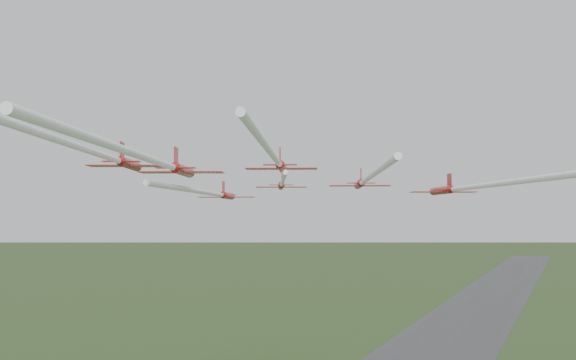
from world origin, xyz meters
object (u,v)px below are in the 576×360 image
at_px(jet_row2_left, 214,194).
at_px(jet_row3_left, 98,154).
at_px(jet_row3_right, 471,187).
at_px(jet_row4_left, 163,163).
at_px(jet_row2_right, 365,180).
at_px(jet_row3_mid, 276,160).
at_px(jet_lead, 282,184).

height_order(jet_row2_left, jet_row3_left, jet_row3_left).
bearing_deg(jet_row3_right, jet_row2_left, 145.78).
bearing_deg(jet_row4_left, jet_row2_right, 50.75).
distance_m(jet_row3_left, jet_row4_left, 10.25).
bearing_deg(jet_row4_left, jet_row3_left, 142.38).
relative_size(jet_row2_right, jet_row3_right, 1.17).
xyz_separation_m(jet_row2_left, jet_row3_mid, (15.60, -13.09, 3.15)).
bearing_deg(jet_row2_right, jet_row3_mid, -125.56).
distance_m(jet_row2_right, jet_row4_left, 33.63).
xyz_separation_m(jet_lead, jet_row4_left, (7.49, -42.96, -0.09)).
distance_m(jet_lead, jet_row2_left, 15.98).
xyz_separation_m(jet_row3_mid, jet_row3_right, (19.61, 8.33, -2.99)).
bearing_deg(jet_row2_right, jet_row4_left, -127.63).
bearing_deg(jet_row2_right, jet_row2_left, 172.29).
bearing_deg(jet_row3_left, jet_row3_right, 4.55).
distance_m(jet_row2_right, jet_row3_mid, 18.56).
bearing_deg(jet_row3_left, jet_row2_left, 66.24).
xyz_separation_m(jet_row2_left, jet_row2_right, (20.20, 4.82, 1.68)).
bearing_deg(jet_lead, jet_row2_right, -57.56).
bearing_deg(jet_row4_left, jet_row3_mid, 48.23).
bearing_deg(jet_lead, jet_row2_left, -126.94).
height_order(jet_row2_right, jet_row3_mid, jet_row3_mid).
height_order(jet_row2_left, jet_row2_right, jet_row2_right).
bearing_deg(jet_row3_left, jet_lead, 60.98).
xyz_separation_m(jet_row2_left, jet_row3_right, (35.20, -4.77, 0.16)).
relative_size(jet_row2_left, jet_row4_left, 1.05).
xyz_separation_m(jet_row3_left, jet_row4_left, (9.79, -2.60, -1.52)).
bearing_deg(jet_row3_right, jet_row4_left, -163.80).
bearing_deg(jet_row2_left, jet_lead, 58.44).
bearing_deg(jet_row3_right, jet_row3_mid, 176.50).
bearing_deg(jet_row2_left, jet_row3_mid, -60.03).
distance_m(jet_row2_left, jet_row2_right, 20.84).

